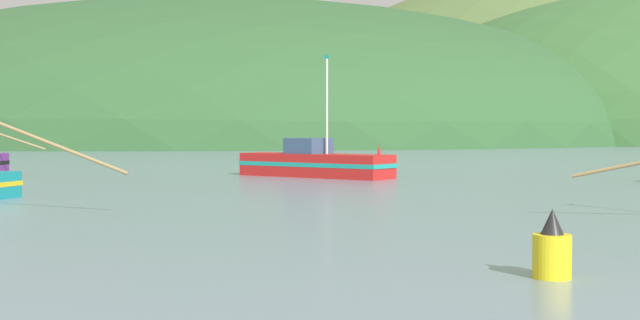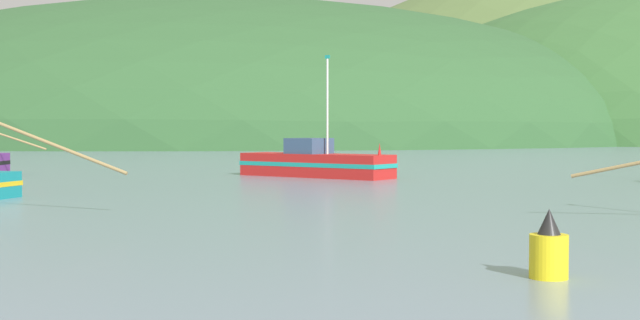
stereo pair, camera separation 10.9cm
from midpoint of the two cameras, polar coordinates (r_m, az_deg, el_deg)
The scene contains 4 objects.
hill_mid_right at distance 287.23m, azimuth 16.47°, elevation 1.47°, with size 193.99×155.19×104.12m, color #516B38.
hill_mid_left at distance 183.64m, azimuth -5.72°, elevation 1.22°, with size 187.69×150.15×58.21m, color #2D562D.
fishing_boat_red at distance 50.70m, azimuth -0.28°, elevation -0.21°, with size 8.55×9.04×7.22m.
channel_buoy at distance 17.04m, azimuth 15.31°, elevation -5.88°, with size 0.75×0.75×1.35m.
Camera 2 is at (-10.20, -9.50, 2.90)m, focal length 47.59 mm.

